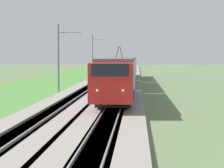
{
  "coord_description": "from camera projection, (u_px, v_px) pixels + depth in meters",
  "views": [
    {
      "loc": [
        -2.25,
        -5.81,
        4.02
      ],
      "look_at": [
        26.66,
        -4.11,
        2.16
      ],
      "focal_mm": 70.0,
      "sensor_mm": 36.0,
      "label": 1
    }
  ],
  "objects": [
    {
      "name": "ballast_main",
      "position": [
        89.0,
        88.0,
        52.64
      ],
      "size": [
        240.0,
        4.4,
        0.3
      ],
      "color": "gray",
      "rests_on": "ground"
    },
    {
      "name": "ballast_adjacent",
      "position": [
        123.0,
        88.0,
        52.4
      ],
      "size": [
        240.0,
        4.4,
        0.3
      ],
      "color": "gray",
      "rests_on": "ground"
    },
    {
      "name": "track_main",
      "position": [
        89.0,
        88.0,
        52.64
      ],
      "size": [
        240.0,
        1.57,
        0.45
      ],
      "color": "#4C4238",
      "rests_on": "ground"
    },
    {
      "name": "track_adjacent",
      "position": [
        123.0,
        88.0,
        52.4
      ],
      "size": [
        240.0,
        1.57,
        0.45
      ],
      "color": "#4C4238",
      "rests_on": "ground"
    },
    {
      "name": "grass_verge",
      "position": [
        34.0,
        89.0,
        53.05
      ],
      "size": [
        240.0,
        13.28,
        0.12
      ],
      "color": "#4C8438",
      "rests_on": "ground"
    },
    {
      "name": "passenger_train",
      "position": [
        125.0,
        69.0,
        56.64
      ],
      "size": [
        58.9,
        2.95,
        4.91
      ],
      "rotation": [
        0.0,
        0.0,
        3.14
      ],
      "color": "red",
      "rests_on": "ground"
    },
    {
      "name": "catenary_mast_mid",
      "position": [
        59.0,
        58.0,
        46.68
      ],
      "size": [
        0.22,
        2.56,
        7.42
      ],
      "color": "slate",
      "rests_on": "ground"
    },
    {
      "name": "catenary_mast_far",
      "position": [
        93.0,
        55.0,
        81.97
      ],
      "size": [
        0.22,
        2.56,
        7.96
      ],
      "color": "slate",
      "rests_on": "ground"
    }
  ]
}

